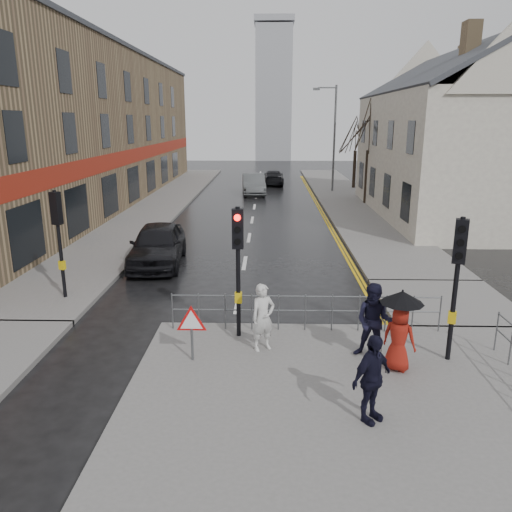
# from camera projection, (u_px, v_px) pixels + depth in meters

# --- Properties ---
(ground) EXTENTS (120.00, 120.00, 0.00)m
(ground) POSITION_uv_depth(u_px,v_px,m) (231.00, 343.00, 12.88)
(ground) COLOR black
(ground) RESTS_ON ground
(near_pavement) EXTENTS (10.00, 9.00, 0.14)m
(near_pavement) POSITION_uv_depth(u_px,v_px,m) (375.00, 422.00, 9.41)
(near_pavement) COLOR #605E5B
(near_pavement) RESTS_ON ground
(left_pavement) EXTENTS (4.00, 44.00, 0.14)m
(left_pavement) POSITION_uv_depth(u_px,v_px,m) (163.00, 201.00, 35.20)
(left_pavement) COLOR #605E5B
(left_pavement) RESTS_ON ground
(right_pavement) EXTENTS (4.00, 40.00, 0.14)m
(right_pavement) POSITION_uv_depth(u_px,v_px,m) (344.00, 197.00, 36.80)
(right_pavement) COLOR #605E5B
(right_pavement) RESTS_ON ground
(pavement_bridge_right) EXTENTS (4.00, 4.20, 0.14)m
(pavement_bridge_right) POSITION_uv_depth(u_px,v_px,m) (445.00, 302.00, 15.59)
(pavement_bridge_right) COLOR #605E5B
(pavement_bridge_right) RESTS_ON ground
(building_left_terrace) EXTENTS (8.00, 42.00, 10.00)m
(building_left_terrace) POSITION_uv_depth(u_px,v_px,m) (74.00, 129.00, 33.08)
(building_left_terrace) COLOR #8E7552
(building_left_terrace) RESTS_ON ground
(building_right_cream) EXTENTS (9.00, 16.40, 10.10)m
(building_right_cream) POSITION_uv_depth(u_px,v_px,m) (461.00, 134.00, 28.67)
(building_right_cream) COLOR beige
(building_right_cream) RESTS_ON ground
(church_tower) EXTENTS (5.00, 5.00, 18.00)m
(church_tower) POSITION_uv_depth(u_px,v_px,m) (274.00, 95.00, 70.26)
(church_tower) COLOR #999BA1
(church_tower) RESTS_ON ground
(traffic_signal_near_left) EXTENTS (0.28, 0.27, 3.40)m
(traffic_signal_near_left) POSITION_uv_depth(u_px,v_px,m) (238.00, 250.00, 12.41)
(traffic_signal_near_left) COLOR black
(traffic_signal_near_left) RESTS_ON near_pavement
(traffic_signal_near_right) EXTENTS (0.34, 0.33, 3.40)m
(traffic_signal_near_right) POSITION_uv_depth(u_px,v_px,m) (458.00, 264.00, 11.13)
(traffic_signal_near_right) COLOR black
(traffic_signal_near_right) RESTS_ON near_pavement
(traffic_signal_far_left) EXTENTS (0.34, 0.33, 3.40)m
(traffic_signal_far_left) POSITION_uv_depth(u_px,v_px,m) (58.00, 225.00, 15.27)
(traffic_signal_far_left) COLOR black
(traffic_signal_far_left) RESTS_ON left_pavement
(guard_railing_front) EXTENTS (7.14, 0.04, 1.00)m
(guard_railing_front) POSITION_uv_depth(u_px,v_px,m) (305.00, 305.00, 13.18)
(guard_railing_front) COLOR #595B5E
(guard_railing_front) RESTS_ON near_pavement
(warning_sign) EXTENTS (0.80, 0.07, 1.35)m
(warning_sign) POSITION_uv_depth(u_px,v_px,m) (191.00, 324.00, 11.46)
(warning_sign) COLOR #595B5E
(warning_sign) RESTS_ON near_pavement
(street_lamp) EXTENTS (1.83, 0.25, 8.00)m
(street_lamp) POSITION_uv_depth(u_px,v_px,m) (332.00, 132.00, 38.49)
(street_lamp) COLOR #595B5E
(street_lamp) RESTS_ON right_pavement
(tree_near) EXTENTS (2.40, 2.40, 6.58)m
(tree_near) POSITION_uv_depth(u_px,v_px,m) (369.00, 127.00, 32.55)
(tree_near) COLOR black
(tree_near) RESTS_ON right_pavement
(tree_far) EXTENTS (2.40, 2.40, 5.64)m
(tree_far) POSITION_uv_depth(u_px,v_px,m) (356.00, 135.00, 40.44)
(tree_far) COLOR black
(tree_far) RESTS_ON right_pavement
(pedestrian_a) EXTENTS (0.72, 0.64, 1.67)m
(pedestrian_a) POSITION_uv_depth(u_px,v_px,m) (263.00, 317.00, 12.03)
(pedestrian_a) COLOR silver
(pedestrian_a) RESTS_ON near_pavement
(pedestrian_b) EXTENTS (1.09, 0.98, 1.83)m
(pedestrian_b) POSITION_uv_depth(u_px,v_px,m) (374.00, 322.00, 11.58)
(pedestrian_b) COLOR black
(pedestrian_b) RESTS_ON near_pavement
(pedestrian_with_umbrella) EXTENTS (0.96, 0.96, 1.87)m
(pedestrian_with_umbrella) POSITION_uv_depth(u_px,v_px,m) (400.00, 325.00, 10.98)
(pedestrian_with_umbrella) COLOR maroon
(pedestrian_with_umbrella) RESTS_ON near_pavement
(pedestrian_d) EXTENTS (1.04, 0.97, 1.72)m
(pedestrian_d) POSITION_uv_depth(u_px,v_px,m) (372.00, 379.00, 9.13)
(pedestrian_d) COLOR black
(pedestrian_d) RESTS_ON near_pavement
(car_parked) EXTENTS (2.26, 4.94, 1.64)m
(car_parked) POSITION_uv_depth(u_px,v_px,m) (158.00, 245.00, 19.70)
(car_parked) COLOR black
(car_parked) RESTS_ON ground
(car_mid) EXTENTS (2.03, 4.88, 1.57)m
(car_mid) POSITION_uv_depth(u_px,v_px,m) (254.00, 184.00, 38.55)
(car_mid) COLOR #4C4F51
(car_mid) RESTS_ON ground
(car_far) EXTENTS (1.85, 4.43, 1.28)m
(car_far) POSITION_uv_depth(u_px,v_px,m) (273.00, 178.00, 44.29)
(car_far) COLOR black
(car_far) RESTS_ON ground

